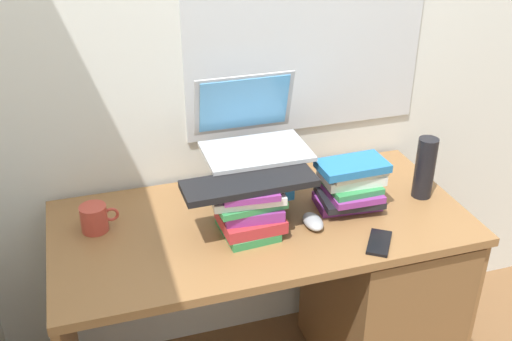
{
  "coord_description": "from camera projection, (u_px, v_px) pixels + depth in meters",
  "views": [
    {
      "loc": [
        -0.52,
        -1.62,
        1.89
      ],
      "look_at": [
        -0.02,
        0.01,
        0.96
      ],
      "focal_mm": 42.58,
      "sensor_mm": 36.0,
      "label": 1
    }
  ],
  "objects": [
    {
      "name": "book_stack_side",
      "position": [
        350.0,
        184.0,
        2.06
      ],
      "size": [
        0.23,
        0.19,
        0.18
      ],
      "color": "#8C338C",
      "rests_on": "desk"
    },
    {
      "name": "cell_phone",
      "position": [
        379.0,
        243.0,
        1.9
      ],
      "size": [
        0.13,
        0.15,
        0.01
      ],
      "primitive_type": "cube",
      "rotation": [
        0.0,
        0.0,
        -0.6
      ],
      "color": "black",
      "rests_on": "desk"
    },
    {
      "name": "keyboard",
      "position": [
        249.0,
        183.0,
        1.87
      ],
      "size": [
        0.42,
        0.15,
        0.02
      ],
      "primitive_type": "cube",
      "rotation": [
        0.0,
        0.0,
        0.03
      ],
      "color": "black",
      "rests_on": "book_stack_keyboard_riser"
    },
    {
      "name": "computer_mouse",
      "position": [
        313.0,
        222.0,
        1.98
      ],
      "size": [
        0.06,
        0.1,
        0.04
      ],
      "primitive_type": "ellipsoid",
      "color": "#A5A8AD",
      "rests_on": "desk"
    },
    {
      "name": "laptop",
      "position": [
        251.0,
        131.0,
        2.05
      ],
      "size": [
        0.35,
        0.29,
        0.23
      ],
      "color": "#B7BABF",
      "rests_on": "book_stack_tall"
    },
    {
      "name": "book_stack_tall",
      "position": [
        256.0,
        179.0,
        2.07
      ],
      "size": [
        0.25,
        0.21,
        0.19
      ],
      "color": "#338C4C",
      "rests_on": "desk"
    },
    {
      "name": "wall_back",
      "position": [
        230.0,
        35.0,
        2.09
      ],
      "size": [
        6.0,
        0.06,
        2.6
      ],
      "color": "silver",
      "rests_on": "ground"
    },
    {
      "name": "mug",
      "position": [
        95.0,
        218.0,
        1.95
      ],
      "size": [
        0.12,
        0.09,
        0.09
      ],
      "color": "#B23F33",
      "rests_on": "desk"
    },
    {
      "name": "water_bottle",
      "position": [
        425.0,
        168.0,
        2.11
      ],
      "size": [
        0.07,
        0.07,
        0.22
      ],
      "primitive_type": "cylinder",
      "color": "black",
      "rests_on": "desk"
    },
    {
      "name": "book_stack_keyboard_riser",
      "position": [
        249.0,
        209.0,
        1.92
      ],
      "size": [
        0.24,
        0.19,
        0.17
      ],
      "color": "#338C4C",
      "rests_on": "desk"
    },
    {
      "name": "desk",
      "position": [
        353.0,
        287.0,
        2.27
      ],
      "size": [
        1.38,
        0.66,
        0.78
      ],
      "color": "olive",
      "rests_on": "ground"
    }
  ]
}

